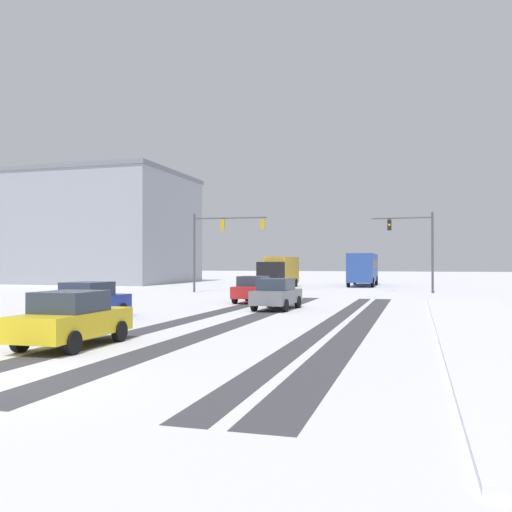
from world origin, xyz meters
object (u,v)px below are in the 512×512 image
at_px(traffic_signal_far_left, 219,236).
at_px(office_building_far_left_block, 86,229).
at_px(car_blue_third, 89,301).
at_px(box_truck_delivery, 279,271).
at_px(traffic_signal_far_right, 416,239).
at_px(bus_oncoming, 363,267).
at_px(car_yellow_cab_fourth, 72,319).
at_px(car_red_lead, 254,289).
at_px(car_grey_second, 277,294).

bearing_deg(traffic_signal_far_left, office_building_far_left_block, 144.14).
height_order(car_blue_third, box_truck_delivery, box_truck_delivery).
height_order(traffic_signal_far_right, bus_oncoming, traffic_signal_far_right).
relative_size(traffic_signal_far_left, car_yellow_cab_fourth, 1.57).
bearing_deg(car_red_lead, car_blue_third, -107.98).
xyz_separation_m(traffic_signal_far_left, office_building_far_left_block, (-23.86, 17.25, 1.99)).
distance_m(traffic_signal_far_left, bus_oncoming, 19.89).
bearing_deg(traffic_signal_far_right, traffic_signal_far_left, -165.98).
bearing_deg(car_blue_third, traffic_signal_far_right, 62.55).
relative_size(traffic_signal_far_right, box_truck_delivery, 0.87).
bearing_deg(traffic_signal_far_right, car_red_lead, -124.41).
bearing_deg(car_blue_third, office_building_far_left_block, 123.44).
bearing_deg(traffic_signal_far_right, bus_oncoming, 112.46).
bearing_deg(car_grey_second, traffic_signal_far_left, 119.99).
xyz_separation_m(traffic_signal_far_left, car_red_lead, (5.92, -10.12, -3.83)).
height_order(car_red_lead, car_grey_second, same).
xyz_separation_m(car_grey_second, car_yellow_cab_fourth, (-2.61, -14.05, 0.00)).
bearing_deg(car_yellow_cab_fourth, box_truck_delivery, 94.88).
bearing_deg(car_red_lead, office_building_far_left_block, 137.42).
height_order(car_grey_second, car_blue_third, same).
xyz_separation_m(traffic_signal_far_left, car_blue_third, (2.07, -22.01, -3.83)).
xyz_separation_m(car_grey_second, car_blue_third, (-6.49, -7.20, 0.00)).
bearing_deg(car_yellow_cab_fourth, car_blue_third, 119.52).
bearing_deg(office_building_far_left_block, box_truck_delivery, -15.39).
relative_size(box_truck_delivery, office_building_far_left_block, 0.30).
relative_size(car_red_lead, box_truck_delivery, 0.55).
height_order(box_truck_delivery, office_building_far_left_block, office_building_far_left_block).
bearing_deg(bus_oncoming, car_blue_third, -101.69).
relative_size(car_grey_second, car_yellow_cab_fourth, 1.01).
distance_m(car_grey_second, office_building_far_left_block, 45.96).
distance_m(traffic_signal_far_right, car_red_lead, 17.33).
xyz_separation_m(bus_oncoming, box_truck_delivery, (-7.49, -6.96, -0.36)).
distance_m(traffic_signal_far_right, box_truck_delivery, 14.50).
xyz_separation_m(traffic_signal_far_left, bus_oncoming, (10.12, 16.92, -2.66)).
bearing_deg(box_truck_delivery, car_yellow_cab_fourth, -85.12).
bearing_deg(box_truck_delivery, office_building_far_left_block, 164.61).
xyz_separation_m(box_truck_delivery, office_building_far_left_block, (-26.49, 7.29, 5.00)).
xyz_separation_m(traffic_signal_far_left, box_truck_delivery, (2.63, 9.96, -3.02)).
height_order(car_grey_second, car_yellow_cab_fourth, same).
relative_size(car_grey_second, office_building_far_left_block, 0.17).
relative_size(car_grey_second, box_truck_delivery, 0.56).
xyz_separation_m(car_red_lead, car_yellow_cab_fourth, (0.02, -18.74, 0.00)).
xyz_separation_m(car_grey_second, office_building_far_left_block, (-32.41, 32.06, 5.82)).
relative_size(traffic_signal_far_left, office_building_far_left_block, 0.26).
height_order(car_yellow_cab_fourth, box_truck_delivery, box_truck_delivery).
distance_m(traffic_signal_far_right, office_building_far_left_block, 41.64).
bearing_deg(car_red_lead, car_grey_second, -60.76).
bearing_deg(traffic_signal_far_left, bus_oncoming, 59.11).
xyz_separation_m(car_red_lead, box_truck_delivery, (-3.29, 20.08, 0.82)).
height_order(car_grey_second, office_building_far_left_block, office_building_far_left_block).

